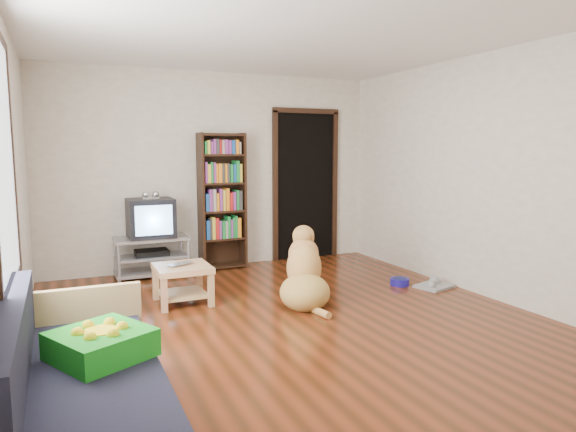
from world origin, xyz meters
name	(u,v)px	position (x,y,z in m)	size (l,w,h in m)	color
ground	(292,320)	(0.00, 0.00, 0.00)	(5.00, 5.00, 0.00)	#622610
ceiling	(292,31)	(0.00, 0.00, 2.60)	(5.00, 5.00, 0.00)	white
wall_back	(215,171)	(0.00, 2.50, 1.30)	(4.50, 4.50, 0.00)	silver
wall_front	(517,211)	(0.00, -2.50, 1.30)	(4.50, 4.50, 0.00)	silver
wall_left	(9,189)	(-2.25, 0.00, 1.30)	(5.00, 5.00, 0.00)	silver
wall_right	(481,176)	(2.25, 0.00, 1.30)	(5.00, 5.00, 0.00)	silver
green_cushion	(101,344)	(-1.75, -1.26, 0.50)	(0.47, 0.47, 0.16)	green
laptop	(183,265)	(-0.80, 0.92, 0.41)	(0.28, 0.18, 0.02)	silver
dog_bowl	(400,282)	(1.68, 0.62, 0.04)	(0.22, 0.22, 0.08)	#1C148D
grey_rag	(434,286)	(1.98, 0.37, 0.01)	(0.40, 0.32, 0.03)	gray
window	(3,162)	(-2.23, -0.50, 1.50)	(0.03, 1.46, 1.70)	white
doorway	(305,182)	(1.35, 2.48, 1.12)	(1.03, 0.05, 2.19)	black
tv_stand	(152,255)	(-0.90, 2.25, 0.27)	(0.90, 0.45, 0.50)	#99999E
crt_tv	(150,217)	(-0.90, 2.27, 0.74)	(0.55, 0.52, 0.58)	black
bookshelf	(222,194)	(0.05, 2.34, 1.00)	(0.60, 0.30, 1.80)	black
sofa	(80,398)	(-1.87, -1.38, 0.26)	(0.80, 1.80, 0.80)	tan
coffee_table	(182,277)	(-0.80, 0.95, 0.28)	(0.55, 0.55, 0.40)	tan
dog	(304,275)	(0.34, 0.43, 0.30)	(0.69, 0.98, 0.82)	tan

